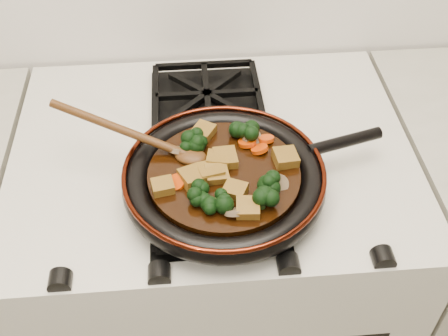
{
  "coord_description": "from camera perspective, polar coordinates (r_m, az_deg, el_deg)",
  "views": [
    {
      "loc": [
        -0.04,
        0.91,
        1.63
      ],
      "look_at": [
        0.01,
        1.57,
        0.97
      ],
      "focal_mm": 45.0,
      "sensor_mm": 36.0,
      "label": 1
    }
  ],
  "objects": [
    {
      "name": "carrot_coin_1",
      "position": [
        0.97,
        3.63,
        1.94
      ],
      "size": [
        0.03,
        0.03,
        0.02
      ],
      "primitive_type": "cylinder",
      "rotation": [
        -0.3,
        -0.28,
        0.0
      ],
      "color": "#CD3A05",
      "rests_on": "braising_sauce"
    },
    {
      "name": "broccoli_floret_0",
      "position": [
        0.89,
        -2.75,
        -2.8
      ],
      "size": [
        0.08,
        0.08,
        0.06
      ],
      "primitive_type": null,
      "rotation": [
        -0.2,
        0.04,
        2.2
      ],
      "color": "black",
      "rests_on": "braising_sauce"
    },
    {
      "name": "broccoli_floret_5",
      "position": [
        0.91,
        4.94,
        -1.85
      ],
      "size": [
        0.08,
        0.09,
        0.07
      ],
      "primitive_type": null,
      "rotation": [
        -0.2,
        -0.23,
        2.06
      ],
      "color": "black",
      "rests_on": "braising_sauce"
    },
    {
      "name": "broccoli_floret_6",
      "position": [
        0.99,
        2.15,
        3.47
      ],
      "size": [
        0.08,
        0.09,
        0.06
      ],
      "primitive_type": null,
      "rotation": [
        0.01,
        0.19,
        2.13
      ],
      "color": "black",
      "rests_on": "braising_sauce"
    },
    {
      "name": "tofu_cube_1",
      "position": [
        0.95,
        -0.58,
        0.77
      ],
      "size": [
        0.04,
        0.04,
        0.02
      ],
      "primitive_type": "cube",
      "rotation": [
        0.08,
        -0.02,
        2.95
      ],
      "color": "brown",
      "rests_on": "braising_sauce"
    },
    {
      "name": "braising_sauce",
      "position": [
        0.94,
        0.0,
        -0.9
      ],
      "size": [
        0.26,
        0.26,
        0.02
      ],
      "primitive_type": "cylinder",
      "color": "black",
      "rests_on": "skillet"
    },
    {
      "name": "skillet",
      "position": [
        0.95,
        0.12,
        -1.08
      ],
      "size": [
        0.46,
        0.34,
        0.05
      ],
      "rotation": [
        0.0,
        0.0,
        0.27
      ],
      "color": "black",
      "rests_on": "burner_grate_front"
    },
    {
      "name": "mushroom_slice_1",
      "position": [
        0.99,
        2.85,
        3.1
      ],
      "size": [
        0.05,
        0.05,
        0.03
      ],
      "primitive_type": "cylinder",
      "rotation": [
        0.63,
        0.0,
        0.69
      ],
      "color": "brown",
      "rests_on": "braising_sauce"
    },
    {
      "name": "tofu_cube_9",
      "position": [
        0.9,
        1.14,
        -2.33
      ],
      "size": [
        0.05,
        0.04,
        0.02
      ],
      "primitive_type": "cube",
      "rotation": [
        -0.04,
        0.04,
        2.69
      ],
      "color": "brown",
      "rests_on": "braising_sauce"
    },
    {
      "name": "carrot_coin_0",
      "position": [
        0.99,
        2.37,
        2.62
      ],
      "size": [
        0.03,
        0.03,
        0.02
      ],
      "primitive_type": "cylinder",
      "rotation": [
        -0.24,
        -0.12,
        0.0
      ],
      "color": "#CD3A05",
      "rests_on": "braising_sauce"
    },
    {
      "name": "burner_grate_front",
      "position": [
        0.96,
        -0.68,
        -3.13
      ],
      "size": [
        0.23,
        0.23,
        0.03
      ],
      "primitive_type": null,
      "color": "black",
      "rests_on": "stove"
    },
    {
      "name": "burner_grate_back",
      "position": [
        1.16,
        -1.74,
        7.16
      ],
      "size": [
        0.23,
        0.23,
        0.03
      ],
      "primitive_type": null,
      "color": "black",
      "rests_on": "stove"
    },
    {
      "name": "broccoli_floret_3",
      "position": [
        0.88,
        3.86,
        -3.54
      ],
      "size": [
        0.09,
        0.09,
        0.07
      ],
      "primitive_type": null,
      "rotation": [
        -0.22,
        0.03,
        2.5
      ],
      "color": "black",
      "rests_on": "braising_sauce"
    },
    {
      "name": "broccoli_floret_4",
      "position": [
        0.97,
        -3.16,
        2.08
      ],
      "size": [
        0.08,
        0.08,
        0.06
      ],
      "primitive_type": null,
      "rotation": [
        0.1,
        -0.13,
        0.3
      ],
      "color": "black",
      "rests_on": "braising_sauce"
    },
    {
      "name": "tofu_cube_2",
      "position": [
        0.95,
        0.12,
        0.95
      ],
      "size": [
        0.04,
        0.05,
        0.02
      ],
      "primitive_type": "cube",
      "rotation": [
        0.03,
        0.01,
        0.08
      ],
      "color": "brown",
      "rests_on": "braising_sauce"
    },
    {
      "name": "mushroom_slice_0",
      "position": [
        0.91,
        5.51,
        -1.66
      ],
      "size": [
        0.04,
        0.03,
        0.03
      ],
      "primitive_type": "cylinder",
      "rotation": [
        0.93,
        0.0,
        0.19
      ],
      "color": "brown",
      "rests_on": "braising_sauce"
    },
    {
      "name": "tofu_cube_0",
      "position": [
        0.87,
        2.46,
        -4.13
      ],
      "size": [
        0.04,
        0.04,
        0.02
      ],
      "primitive_type": "cube",
      "rotation": [
        -0.05,
        0.04,
        3.04
      ],
      "color": "brown",
      "rests_on": "braising_sauce"
    },
    {
      "name": "tofu_cube_8",
      "position": [
        0.93,
        -1.36,
        -0.44
      ],
      "size": [
        0.05,
        0.05,
        0.03
      ],
      "primitive_type": "cube",
      "rotation": [
        -0.1,
        0.0,
        0.21
      ],
      "color": "brown",
      "rests_on": "braising_sauce"
    },
    {
      "name": "carrot_coin_3",
      "position": [
        0.92,
        -4.83,
        -1.47
      ],
      "size": [
        0.03,
        0.03,
        0.02
      ],
      "primitive_type": "cylinder",
      "rotation": [
        0.31,
        -0.35,
        0.0
      ],
      "color": "#CD3A05",
      "rests_on": "braising_sauce"
    },
    {
      "name": "mushroom_slice_2",
      "position": [
        0.87,
        0.99,
        -4.5
      ],
      "size": [
        0.03,
        0.03,
        0.02
      ],
      "primitive_type": "cylinder",
      "rotation": [
        0.6,
        0.0,
        3.11
      ],
      "color": "brown",
      "rests_on": "braising_sauce"
    },
    {
      "name": "tofu_cube_6",
      "position": [
        0.92,
        -0.76,
        -0.68
      ],
      "size": [
        0.04,
        0.04,
        0.03
      ],
      "primitive_type": "cube",
      "rotation": [
        0.08,
        -0.12,
        1.68
      ],
      "color": "brown",
      "rests_on": "braising_sauce"
    },
    {
      "name": "mushroom_slice_4",
      "position": [
        0.89,
        3.98,
        -3.42
      ],
      "size": [
        0.04,
        0.04,
        0.04
      ],
      "primitive_type": "cylinder",
      "rotation": [
        0.96,
        0.0,
        2.87
      ],
      "color": "brown",
      "rests_on": "braising_sauce"
    },
    {
      "name": "stove",
      "position": [
        1.41,
        -0.96,
        -11.5
      ],
      "size": [
        0.76,
        0.6,
        0.9
      ],
      "primitive_type": "cube",
      "color": "beige",
      "rests_on": "ground"
    },
    {
      "name": "broccoli_floret_2",
      "position": [
        0.97,
        -3.05,
        2.62
      ],
      "size": [
        0.07,
        0.06,
        0.07
      ],
      "primitive_type": null,
      "rotation": [
        0.03,
        -0.2,
        3.09
      ],
      "color": "black",
      "rests_on": "braising_sauce"
    },
    {
      "name": "tofu_cube_3",
      "position": [
        0.96,
        6.25,
        1.0
      ],
      "size": [
        0.04,
        0.04,
        0.03
      ],
      "primitive_type": "cube",
      "rotation": [
        0.07,
        -0.02,
        1.71
      ],
      "color": "brown",
      "rests_on": "braising_sauce"
    },
    {
      "name": "carrot_coin_2",
      "position": [
        0.99,
        4.32,
        2.97
      ],
      "size": [
        0.03,
        0.03,
        0.02
      ],
      "primitive_type": "cylinder",
      "rotation": [
        -0.32,
        -0.03,
        0.0
      ],
      "color": "#CD3A05",
      "rests_on": "braising_sauce"
    },
    {
      "name": "tofu_cube_5",
      "position": [
        0.91,
        -6.23,
        -1.91
      ],
      "size": [
        0.04,
        0.04,
        0.02
      ],
      "primitive_type": "cube",
      "rotation": [
        0.01,
        -0.0,
        0.19
      ],
      "color": "brown",
      "rests_on": "braising_sauce"
    },
    {
      "name": "mushroom_slice_3",
      "position": [
        0.97,
        -4.77,
        1.83
      ],
      "size": [
        0.04,
        0.04,
        0.02
      ],
      "primitive_type": "cylinder",
      "rotation": [
        0.58,
        0.0,
        2.76
      ],
      "color": "brown",
      "rests_on": "braising_sauce"
    },
    {
      "name": "tofu_cube_4",
      "position": [
        1.0,
        -2.09,
        3.67
      ],
      "size": [
        0.05,
        0.05,
        0.02
      ],
      "primitive_type": "cube",
      "rotation": [
        0.02,
        0.01,
        1.03
      ],
      "color": "brown",
      "rests_on": "braising_sauce"
    },
    {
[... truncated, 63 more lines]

